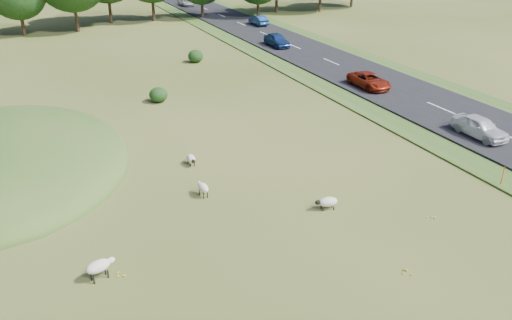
{
  "coord_description": "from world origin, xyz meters",
  "views": [
    {
      "loc": [
        -9.01,
        -19.81,
        13.52
      ],
      "look_at": [
        2.0,
        4.0,
        1.0
      ],
      "focal_mm": 35.0,
      "sensor_mm": 36.0,
      "label": 1
    }
  ],
  "objects_px": {
    "car_2": "(277,40)",
    "car_6": "(480,127)",
    "sheep_1": "(327,202)",
    "car_4": "(369,80)",
    "sheep_2": "(99,266)",
    "marker_post": "(503,176)",
    "sheep_3": "(191,159)",
    "sheep_4": "(203,187)",
    "car_1": "(259,20)",
    "car_3": "(186,2)"
  },
  "relations": [
    {
      "from": "car_2",
      "to": "car_6",
      "type": "relative_size",
      "value": 1.07
    },
    {
      "from": "sheep_1",
      "to": "car_2",
      "type": "relative_size",
      "value": 0.29
    },
    {
      "from": "car_4",
      "to": "sheep_2",
      "type": "bearing_deg",
      "value": -147.17
    },
    {
      "from": "marker_post",
      "to": "sheep_1",
      "type": "bearing_deg",
      "value": 169.31
    },
    {
      "from": "sheep_2",
      "to": "sheep_3",
      "type": "relative_size",
      "value": 1.18
    },
    {
      "from": "sheep_4",
      "to": "sheep_2",
      "type": "bearing_deg",
      "value": 121.48
    },
    {
      "from": "car_1",
      "to": "car_6",
      "type": "bearing_deg",
      "value": 85.03
    },
    {
      "from": "sheep_4",
      "to": "car_2",
      "type": "xyz_separation_m",
      "value": [
        19.76,
        29.98,
        0.46
      ]
    },
    {
      "from": "sheep_2",
      "to": "sheep_4",
      "type": "relative_size",
      "value": 1.21
    },
    {
      "from": "sheep_2",
      "to": "car_4",
      "type": "xyz_separation_m",
      "value": [
        25.99,
        16.77,
        0.24
      ]
    },
    {
      "from": "sheep_2",
      "to": "car_2",
      "type": "bearing_deg",
      "value": 37.66
    },
    {
      "from": "sheep_4",
      "to": "car_2",
      "type": "relative_size",
      "value": 0.25
    },
    {
      "from": "sheep_2",
      "to": "sheep_4",
      "type": "bearing_deg",
      "value": 22.18
    },
    {
      "from": "sheep_1",
      "to": "car_3",
      "type": "relative_size",
      "value": 0.29
    },
    {
      "from": "sheep_1",
      "to": "car_4",
      "type": "relative_size",
      "value": 0.28
    },
    {
      "from": "sheep_4",
      "to": "car_3",
      "type": "xyz_separation_m",
      "value": [
        19.76,
        65.06,
        0.33
      ]
    },
    {
      "from": "sheep_3",
      "to": "car_1",
      "type": "distance_m",
      "value": 45.42
    },
    {
      "from": "marker_post",
      "to": "sheep_3",
      "type": "bearing_deg",
      "value": 146.55
    },
    {
      "from": "marker_post",
      "to": "car_6",
      "type": "height_order",
      "value": "car_6"
    },
    {
      "from": "sheep_4",
      "to": "car_4",
      "type": "xyz_separation_m",
      "value": [
        19.76,
        11.94,
        0.34
      ]
    },
    {
      "from": "car_1",
      "to": "car_3",
      "type": "bearing_deg",
      "value": -80.14
    },
    {
      "from": "car_1",
      "to": "sheep_2",
      "type": "bearing_deg",
      "value": 58.19
    },
    {
      "from": "car_1",
      "to": "car_6",
      "type": "xyz_separation_m",
      "value": [
        -3.8,
        -43.68,
        0.03
      ]
    },
    {
      "from": "marker_post",
      "to": "car_2",
      "type": "xyz_separation_m",
      "value": [
        4.04,
        35.95,
        0.4
      ]
    },
    {
      "from": "sheep_3",
      "to": "car_3",
      "type": "relative_size",
      "value": 0.25
    },
    {
      "from": "sheep_1",
      "to": "car_6",
      "type": "height_order",
      "value": "car_6"
    },
    {
      "from": "sheep_2",
      "to": "car_2",
      "type": "relative_size",
      "value": 0.3
    },
    {
      "from": "sheep_2",
      "to": "car_6",
      "type": "relative_size",
      "value": 0.32
    },
    {
      "from": "sheep_3",
      "to": "car_6",
      "type": "xyz_separation_m",
      "value": [
        19.13,
        -4.48,
        0.54
      ]
    },
    {
      "from": "car_2",
      "to": "sheep_2",
      "type": "bearing_deg",
      "value": -126.76
    },
    {
      "from": "sheep_3",
      "to": "sheep_1",
      "type": "bearing_deg",
      "value": 31.17
    },
    {
      "from": "car_1",
      "to": "car_3",
      "type": "relative_size",
      "value": 0.92
    },
    {
      "from": "sheep_2",
      "to": "car_1",
      "type": "bearing_deg",
      "value": 42.6
    },
    {
      "from": "sheep_3",
      "to": "sheep_4",
      "type": "bearing_deg",
      "value": -8.48
    },
    {
      "from": "sheep_4",
      "to": "car_3",
      "type": "bearing_deg",
      "value": -23.18
    },
    {
      "from": "sheep_2",
      "to": "car_4",
      "type": "relative_size",
      "value": 0.29
    },
    {
      "from": "sheep_2",
      "to": "sheep_3",
      "type": "distance_m",
      "value": 11.17
    },
    {
      "from": "sheep_1",
      "to": "sheep_2",
      "type": "height_order",
      "value": "sheep_2"
    },
    {
      "from": "sheep_1",
      "to": "car_2",
      "type": "distance_m",
      "value": 36.92
    },
    {
      "from": "sheep_3",
      "to": "car_4",
      "type": "xyz_separation_m",
      "value": [
        19.13,
        7.95,
        0.47
      ]
    },
    {
      "from": "sheep_3",
      "to": "marker_post",
      "type": "bearing_deg",
      "value": 57.04
    },
    {
      "from": "sheep_3",
      "to": "sheep_4",
      "type": "height_order",
      "value": "sheep_4"
    },
    {
      "from": "sheep_3",
      "to": "car_3",
      "type": "bearing_deg",
      "value": 163.09
    },
    {
      "from": "car_4",
      "to": "marker_post",
      "type": "bearing_deg",
      "value": -102.72
    },
    {
      "from": "car_2",
      "to": "car_1",
      "type": "bearing_deg",
      "value": 73.97
    },
    {
      "from": "marker_post",
      "to": "sheep_3",
      "type": "height_order",
      "value": "marker_post"
    },
    {
      "from": "car_1",
      "to": "car_4",
      "type": "bearing_deg",
      "value": 83.07
    },
    {
      "from": "car_6",
      "to": "sheep_4",
      "type": "bearing_deg",
      "value": 178.61
    },
    {
      "from": "car_1",
      "to": "car_3",
      "type": "height_order",
      "value": "car_1"
    },
    {
      "from": "marker_post",
      "to": "car_6",
      "type": "relative_size",
      "value": 0.29
    }
  ]
}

